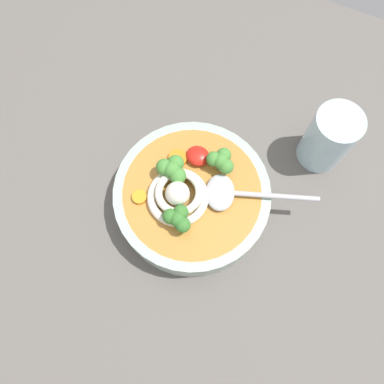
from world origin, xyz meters
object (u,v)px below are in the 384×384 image
object	(u,v)px
soup_bowl	(192,198)
drinking_glass	(329,138)
noodle_pile	(179,195)
soup_spoon	(229,193)

from	to	relation	value
soup_bowl	drinking_glass	bearing A→B (deg)	-133.11
noodle_pile	drinking_glass	distance (cm)	26.16
soup_bowl	drinking_glass	world-z (taller)	drinking_glass
noodle_pile	drinking_glass	size ratio (longest dim) A/B	0.90
soup_spoon	drinking_glass	xyz separation A→B (cm)	(-11.04, -15.53, -0.74)
soup_bowl	drinking_glass	xyz separation A→B (cm)	(-16.37, -17.49, 2.82)
soup_bowl	soup_spoon	size ratio (longest dim) A/B	1.42
drinking_glass	soup_spoon	bearing A→B (deg)	54.59
drinking_glass	soup_bowl	bearing A→B (deg)	46.89
soup_spoon	drinking_glass	world-z (taller)	drinking_glass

